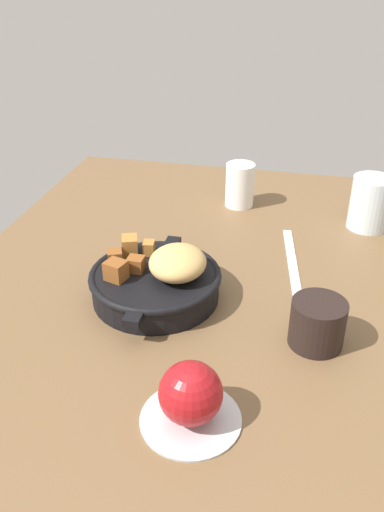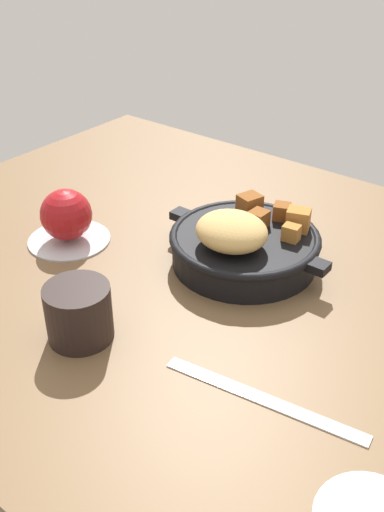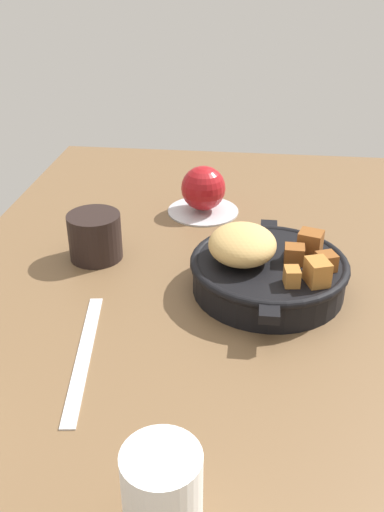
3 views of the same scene
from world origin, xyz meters
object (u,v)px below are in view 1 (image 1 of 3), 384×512
object	(u,v)px
red_apple	(191,393)
butter_knife	(292,259)
white_creamer_pitcher	(240,185)
cast_iron_skillet	(158,279)
coffee_mug_dark	(317,323)
water_glass_tall	(370,203)

from	to	relation	value
red_apple	butter_knife	world-z (taller)	red_apple
white_creamer_pitcher	cast_iron_skillet	bearing A→B (deg)	-11.60
coffee_mug_dark	butter_knife	bearing A→B (deg)	-168.52
red_apple	white_creamer_pitcher	distance (cm)	61.17
cast_iron_skillet	water_glass_tall	size ratio (longest dim) A/B	2.41
red_apple	coffee_mug_dark	size ratio (longest dim) A/B	0.98
butter_knife	cast_iron_skillet	bearing A→B (deg)	-59.37
white_creamer_pitcher	water_glass_tall	xyz separation A→B (cm)	(4.74, 26.22, 0.58)
cast_iron_skillet	coffee_mug_dark	world-z (taller)	cast_iron_skillet
coffee_mug_dark	cast_iron_skillet	bearing A→B (deg)	-103.91
water_glass_tall	coffee_mug_dark	size ratio (longest dim) A/B	1.35
cast_iron_skillet	white_creamer_pitcher	bearing A→B (deg)	168.40
cast_iron_skillet	butter_knife	distance (cm)	26.06
red_apple	white_creamer_pitcher	size ratio (longest dim) A/B	0.82
cast_iron_skillet	coffee_mug_dark	distance (cm)	25.47
cast_iron_skillet	butter_knife	bearing A→B (deg)	128.67
cast_iron_skillet	white_creamer_pitcher	size ratio (longest dim) A/B	2.71
water_glass_tall	butter_knife	bearing A→B (deg)	-39.90
white_creamer_pitcher	water_glass_tall	world-z (taller)	water_glass_tall
cast_iron_skillet	white_creamer_pitcher	world-z (taller)	white_creamer_pitcher
cast_iron_skillet	red_apple	world-z (taller)	cast_iron_skillet
white_creamer_pitcher	coffee_mug_dark	world-z (taller)	white_creamer_pitcher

